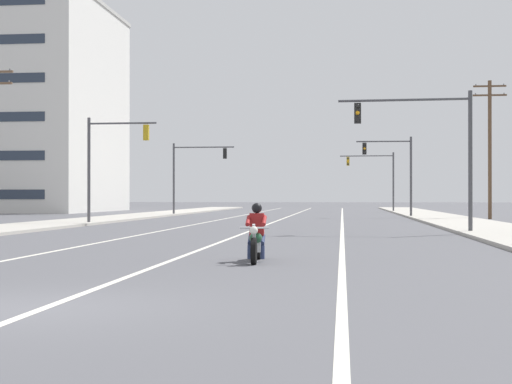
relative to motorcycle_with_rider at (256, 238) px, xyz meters
name	(u,v)px	position (x,y,z in m)	size (l,w,h in m)	color
ground_plane	(30,308)	(-2.37, -8.19, -0.59)	(400.00, 400.00, 0.00)	#515156
lane_stripe_center	(283,218)	(-2.17, 36.81, -0.58)	(0.16, 100.00, 0.01)	beige
lane_stripe_left	(227,218)	(-6.34, 36.81, -0.58)	(0.16, 100.00, 0.01)	beige
lane_stripe_right	(342,219)	(2.12, 36.81, -0.58)	(0.16, 100.00, 0.01)	beige
sidewalk_kerb_right	(452,220)	(9.24, 31.81, -0.52)	(4.40, 110.00, 0.14)	#ADA89E
sidewalk_kerb_left	(106,219)	(-13.98, 31.81, -0.52)	(4.40, 110.00, 0.14)	#ADA89E
motorcycle_with_rider	(256,238)	(0.00, 0.00, 0.00)	(0.70, 2.19, 1.46)	black
traffic_signal_near_right	(430,138)	(5.95, 14.90, 3.57)	(5.77, 0.41, 6.20)	#47474C
traffic_signal_near_left	(108,155)	(-11.35, 23.91, 3.46)	(4.10, 0.37, 6.20)	#47474C
traffic_signal_mid_right	(395,165)	(6.17, 40.26, 3.47)	(4.25, 0.46, 6.20)	#47474C
traffic_signal_mid_left	(191,167)	(-10.78, 45.46, 3.54)	(5.35, 0.37, 6.20)	#47474C
traffic_signal_far_right	(378,172)	(5.77, 61.12, 3.55)	(5.59, 0.37, 6.20)	#47474C
utility_pole_right_far	(490,144)	(12.63, 37.08, 4.78)	(2.37, 0.26, 9.92)	brown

